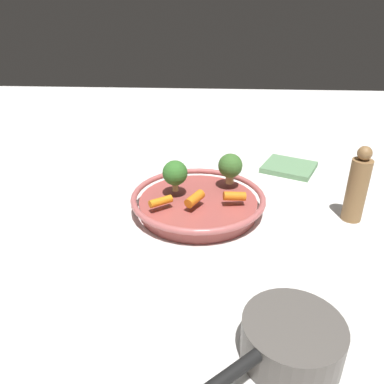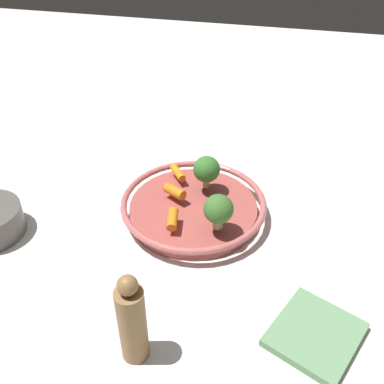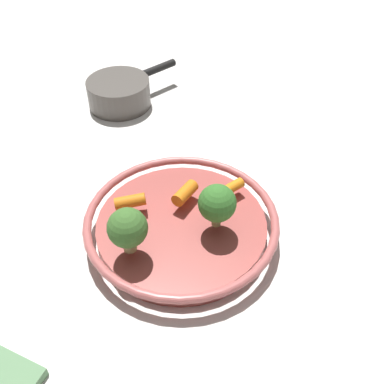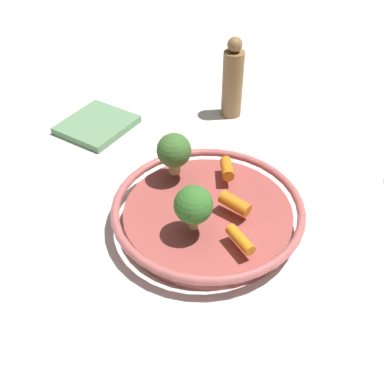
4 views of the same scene
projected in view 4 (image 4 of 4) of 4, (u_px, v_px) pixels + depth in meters
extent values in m
plane|color=silver|center=(207.00, 224.00, 0.73)|extent=(2.57, 2.57, 0.00)
cylinder|color=#A84C47|center=(208.00, 217.00, 0.72)|extent=(0.26, 0.26, 0.03)
torus|color=#BB615F|center=(208.00, 207.00, 0.71)|extent=(0.29, 0.29, 0.01)
cylinder|color=orange|center=(240.00, 239.00, 0.64)|extent=(0.04, 0.05, 0.02)
cylinder|color=orange|center=(235.00, 204.00, 0.69)|extent=(0.05, 0.04, 0.02)
cylinder|color=orange|center=(227.00, 169.00, 0.75)|extent=(0.03, 0.05, 0.02)
cylinder|color=tan|center=(174.00, 167.00, 0.75)|extent=(0.02, 0.02, 0.02)
sphere|color=#3D6C2D|center=(174.00, 150.00, 0.73)|extent=(0.05, 0.05, 0.05)
cylinder|color=#9AA766|center=(193.00, 222.00, 0.66)|extent=(0.01, 0.01, 0.02)
sphere|color=#36722B|center=(193.00, 205.00, 0.64)|extent=(0.05, 0.05, 0.05)
cylinder|color=olive|center=(232.00, 84.00, 0.93)|extent=(0.04, 0.04, 0.13)
sphere|color=olive|center=(235.00, 45.00, 0.87)|extent=(0.03, 0.03, 0.03)
cube|color=#669366|center=(97.00, 125.00, 0.93)|extent=(0.16, 0.17, 0.01)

